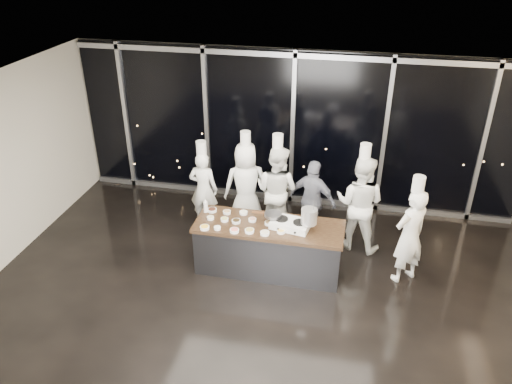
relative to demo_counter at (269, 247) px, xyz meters
The scene contains 15 objects.
ground 1.01m from the demo_counter, 90.00° to the right, with size 9.00×9.00×0.00m, color black.
room_shell 2.01m from the demo_counter, 78.94° to the right, with size 9.02×7.02×3.21m.
window_wall 2.78m from the demo_counter, 90.00° to the left, with size 8.90×0.11×3.20m.
demo_counter is the anchor object (origin of this frame).
stove 0.62m from the demo_counter, ahead, with size 0.68×0.48×0.14m.
frying_pan 0.62m from the demo_counter, 59.18° to the left, with size 0.52×0.33×0.05m.
stock_pot 0.97m from the demo_counter, ahead, with size 0.26×0.26×0.26m, color silver.
prep_bowls 0.70m from the demo_counter, behind, with size 1.42×0.73×0.05m.
squeeze_bottle 1.29m from the demo_counter, behind, with size 0.07×0.07×0.26m.
chef_far_left 1.96m from the demo_counter, 141.38° to the left, with size 0.57×0.39×1.76m.
chef_left 1.58m from the demo_counter, 117.56° to the left, with size 0.98×0.80×1.96m.
chef_center 1.33m from the demo_counter, 94.16° to the left, with size 1.04×0.93×2.00m.
guest 1.38m from the demo_counter, 63.66° to the left, with size 0.99×0.68×1.56m.
chef_right 1.83m from the demo_counter, 35.86° to the left, with size 1.02×0.88×2.04m.
chef_side 2.30m from the demo_counter, ahead, with size 0.73×0.70×1.91m.
Camera 1 is at (1.24, -5.94, 5.28)m, focal length 35.00 mm.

